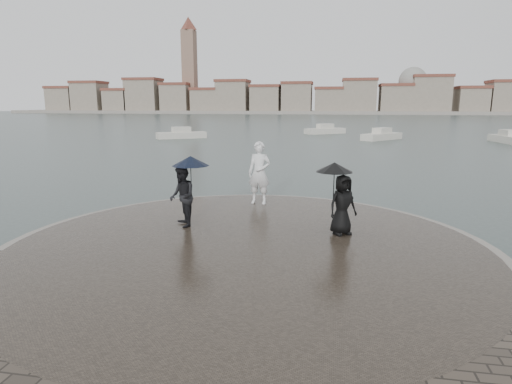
# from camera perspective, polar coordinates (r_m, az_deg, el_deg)

# --- Properties ---
(ground) EXTENTS (400.00, 400.00, 0.00)m
(ground) POSITION_cam_1_polar(r_m,az_deg,el_deg) (7.91, -6.45, -17.49)
(ground) COLOR #2B3835
(ground) RESTS_ON ground
(kerb_ring) EXTENTS (12.50, 12.50, 0.32)m
(kerb_ring) POSITION_cam_1_polar(r_m,az_deg,el_deg) (10.95, -1.21, -7.99)
(kerb_ring) COLOR gray
(kerb_ring) RESTS_ON ground
(quay_tip) EXTENTS (11.90, 11.90, 0.36)m
(quay_tip) POSITION_cam_1_polar(r_m,az_deg,el_deg) (10.94, -1.21, -7.89)
(quay_tip) COLOR #2D261E
(quay_tip) RESTS_ON ground
(statue) EXTENTS (0.85, 0.61, 2.20)m
(statue) POSITION_cam_1_polar(r_m,az_deg,el_deg) (15.05, 0.45, 2.57)
(statue) COLOR white
(statue) RESTS_ON quay_tip
(visitor_left) EXTENTS (1.29, 1.17, 2.04)m
(visitor_left) POSITION_cam_1_polar(r_m,az_deg,el_deg) (12.37, -9.56, 0.53)
(visitor_left) COLOR black
(visitor_left) RESTS_ON quay_tip
(visitor_right) EXTENTS (1.23, 1.04, 1.95)m
(visitor_right) POSITION_cam_1_polar(r_m,az_deg,el_deg) (11.71, 11.17, -0.30)
(visitor_right) COLOR black
(visitor_right) RESTS_ON quay_tip
(far_skyline) EXTENTS (260.00, 20.00, 37.00)m
(far_skyline) POSITION_cam_1_polar(r_m,az_deg,el_deg) (167.53, 7.49, 12.19)
(far_skyline) COLOR gray
(far_skyline) RESTS_ON ground
(boats) EXTENTS (38.09, 15.23, 1.50)m
(boats) POSITION_cam_1_polar(r_m,az_deg,el_deg) (49.79, 11.57, 7.46)
(boats) COLOR beige
(boats) RESTS_ON ground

